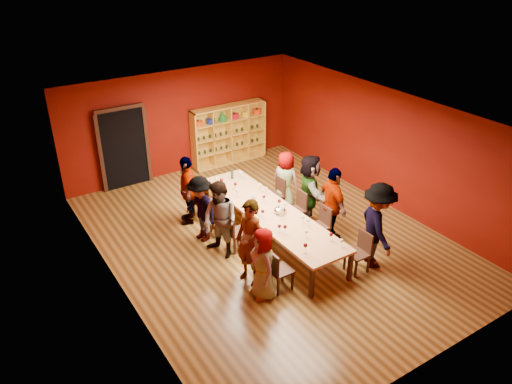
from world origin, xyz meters
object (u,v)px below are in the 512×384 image
at_px(tasting_table, 270,212).
at_px(wine_bottle, 232,175).
at_px(person_left_1, 250,243).
at_px(person_right_0, 377,226).
at_px(chair_person_right_1, 321,223).
at_px(chair_person_left_4, 200,200).
at_px(person_left_2, 220,220).
at_px(shelving_unit, 228,131).
at_px(chair_person_right_0, 360,250).
at_px(person_left_4, 188,190).
at_px(person_right_1, 332,204).
at_px(person_right_3, 285,180).
at_px(person_left_0, 263,264).
at_px(chair_person_left_2, 234,230).
at_px(chair_person_left_0, 277,269).
at_px(chair_person_right_2, 298,207).
at_px(person_left_3, 201,209).
at_px(spittoon_bowl, 280,210).
at_px(chair_person_right_3, 277,192).
at_px(chair_person_left_3, 217,216).
at_px(chair_person_left_1, 262,255).
at_px(person_right_2, 310,189).

distance_m(tasting_table, wine_bottle, 1.87).
xyz_separation_m(person_left_1, person_right_0, (2.52, -0.93, 0.03)).
bearing_deg(chair_person_right_1, chair_person_left_4, 126.57).
bearing_deg(chair_person_left_4, person_left_2, -101.42).
distance_m(shelving_unit, person_left_1, 5.98).
relative_size(chair_person_left_4, chair_person_right_0, 1.00).
xyz_separation_m(person_left_4, person_right_0, (2.52, -3.72, 0.09)).
height_order(shelving_unit, person_left_4, shelving_unit).
bearing_deg(person_right_1, person_right_0, -165.10).
relative_size(shelving_unit, chair_person_left_4, 2.70).
bearing_deg(person_right_1, person_left_2, 81.77).
height_order(shelving_unit, person_right_3, shelving_unit).
relative_size(person_right_1, person_right_3, 1.16).
xyz_separation_m(person_left_0, chair_person_left_2, (0.33, 1.67, -0.25)).
xyz_separation_m(person_left_4, wine_bottle, (1.31, 0.14, -0.00)).
distance_m(tasting_table, chair_person_left_0, 1.86).
relative_size(shelving_unit, person_left_2, 1.37).
xyz_separation_m(tasting_table, person_left_2, (-1.25, 0.06, 0.17)).
bearing_deg(chair_person_right_2, person_left_3, 163.02).
distance_m(person_right_3, spittoon_bowl, 1.62).
height_order(shelving_unit, person_left_1, person_left_1).
height_order(person_left_2, spittoon_bowl, person_left_2).
bearing_deg(spittoon_bowl, chair_person_right_3, 57.56).
bearing_deg(chair_person_left_3, person_right_1, -36.52).
xyz_separation_m(chair_person_left_1, person_right_0, (2.23, -0.93, 0.45)).
height_order(chair_person_right_1, person_right_1, person_right_1).
bearing_deg(person_left_2, wine_bottle, 129.24).
xyz_separation_m(person_left_0, person_left_4, (0.03, 3.33, 0.11)).
bearing_deg(chair_person_right_0, chair_person_left_0, 167.79).
bearing_deg(wine_bottle, person_left_3, -143.99).
relative_size(person_right_1, wine_bottle, 6.26).
height_order(person_left_0, chair_person_left_3, person_left_0).
bearing_deg(person_right_0, shelving_unit, 23.21).
xyz_separation_m(chair_person_left_0, person_left_2, (-0.34, 1.67, 0.38)).
bearing_deg(chair_person_left_0, shelving_unit, 68.72).
relative_size(person_left_3, person_right_1, 0.89).
bearing_deg(person_left_4, person_right_1, 68.43).
xyz_separation_m(chair_person_right_2, person_right_2, (0.33, 0.00, 0.38)).
bearing_deg(person_left_1, person_right_0, 53.02).
bearing_deg(chair_person_right_2, chair_person_right_3, 90.00).
height_order(person_right_0, spittoon_bowl, person_right_0).
bearing_deg(person_left_1, person_left_0, -20.92).
height_order(chair_person_left_1, person_right_0, person_right_0).
distance_m(chair_person_left_3, person_right_3, 2.10).
relative_size(tasting_table, shelving_unit, 1.88).
height_order(person_right_0, chair_person_right_2, person_right_0).
relative_size(shelving_unit, chair_person_right_1, 2.70).
relative_size(chair_person_right_3, wine_bottle, 3.14).
bearing_deg(chair_person_left_4, person_left_0, -95.68).
bearing_deg(person_left_3, person_left_4, 164.55).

